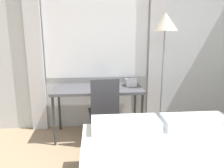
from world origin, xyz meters
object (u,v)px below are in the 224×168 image
telephone (131,83)px  book (105,88)px  desk (98,92)px  desk_chair (104,109)px  standing_lamp (165,32)px

telephone → book: telephone is taller
desk → book: (0.11, -0.05, 0.07)m
telephone → book: (-0.40, -0.12, -0.04)m
desk_chair → desk: bearing=99.9°
desk → telephone: telephone is taller
standing_lamp → telephone: standing_lamp is taller
standing_lamp → book: 1.17m
desk_chair → standing_lamp: bearing=10.4°
standing_lamp → telephone: size_ratio=10.61×
desk → desk_chair: 0.34m
telephone → standing_lamp: bearing=-11.6°
desk → desk_chair: (0.08, -0.28, -0.17)m
telephone → book: size_ratio=0.60×
desk → standing_lamp: 1.30m
desk → standing_lamp: bearing=-1.5°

